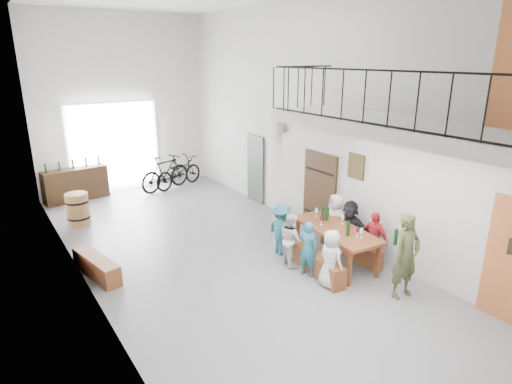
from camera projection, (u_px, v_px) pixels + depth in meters
floor at (218, 253)px, 9.53m from camera, size 12.00×12.00×0.00m
room_walls at (213, 90)px, 8.45m from camera, size 12.00×12.00×12.00m
gateway_portal at (115, 148)px, 13.59m from camera, size 2.80×0.08×2.80m
right_wall_decor at (371, 178)px, 8.96m from camera, size 0.07×8.28×5.07m
balcony at (406, 132)px, 7.21m from camera, size 1.52×5.62×4.00m
tasting_table at (336, 232)px, 8.87m from camera, size 1.08×2.17×0.79m
bench_inner at (313, 260)px, 8.71m from camera, size 0.59×1.92×0.44m
bench_wall at (350, 247)px, 9.36m from camera, size 0.37×1.79×0.41m
tableware at (334, 219)px, 8.94m from camera, size 0.47×1.44×0.35m
side_bench at (97, 266)px, 8.48m from camera, size 0.60×1.50×0.41m
oak_barrel at (78, 209)px, 11.00m from camera, size 0.58×0.58×0.85m
serving_counter at (76, 184)px, 12.92m from camera, size 1.90×0.74×0.98m
counter_bottles at (73, 164)px, 12.73m from camera, size 1.60×0.26×0.28m
guest_left_a at (331, 259)px, 7.99m from camera, size 0.38×0.57×1.15m
guest_left_b at (308, 249)px, 8.41m from camera, size 0.40×0.48×1.14m
guest_left_c at (291, 239)px, 8.85m from camera, size 0.54×0.64×1.14m
guest_left_d at (281, 230)px, 9.32m from camera, size 0.43×0.75×1.15m
guest_right_a at (373, 239)px, 8.82m from camera, size 0.32×0.71×1.18m
guest_right_b at (349, 228)px, 9.31m from camera, size 0.58×1.20×1.24m
guest_right_c at (335, 220)px, 9.73m from camera, size 0.55×0.69×1.24m
host_standing at (406, 256)px, 7.60m from camera, size 0.61×0.42×1.60m
potted_plant at (285, 213)px, 11.35m from camera, size 0.45×0.43×0.40m
bicycle_near at (179, 172)px, 14.20m from camera, size 2.05×1.28×1.02m
bicycle_far at (165, 173)px, 13.86m from camera, size 1.98×1.07×1.15m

